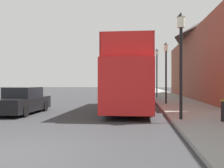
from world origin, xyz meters
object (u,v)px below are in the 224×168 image
Objects in this scene: tour_bus at (131,81)px; lamp_post_nearest at (181,45)px; parked_car_far_side at (23,101)px; parked_car_ahead_of_bus at (141,94)px; lamp_post_third at (157,64)px; lamp_post_second at (166,61)px.

lamp_post_nearest is at bearing -66.09° from tour_bus.
parked_car_far_side is 8.93m from lamp_post_nearest.
tour_bus is at bearing -92.81° from parked_car_ahead_of_bus.
lamp_post_third is at bearing 89.62° from lamp_post_nearest.
parked_car_ahead_of_bus is at bearing 96.72° from lamp_post_nearest.
parked_car_ahead_of_bus is 0.98× the size of lamp_post_nearest.
parked_car_ahead_of_bus is 5.02m from lamp_post_third.
lamp_post_second reaches higher than parked_car_ahead_of_bus.
parked_car_ahead_of_bus is at bearing 85.59° from tour_bus.
parked_car_far_side is at bearing -119.65° from lamp_post_third.
lamp_post_third reaches higher than parked_car_far_side.
tour_bus is 2.38× the size of lamp_post_second.
lamp_post_second reaches higher than tour_bus.
parked_car_ahead_of_bus reaches higher than parked_car_far_side.
lamp_post_second is 0.88× the size of lamp_post_third.
lamp_post_nearest is at bearing 164.04° from parked_car_far_side.
tour_bus reaches higher than parked_car_far_side.
lamp_post_second is at bearing -67.39° from parked_car_ahead_of_bus.
lamp_post_second is at bearing -89.25° from lamp_post_third.
lamp_post_second is (2.50, 3.16, 1.51)m from tour_bus.
parked_car_far_side is 0.85× the size of lamp_post_third.
lamp_post_nearest is (1.57, -13.31, 2.63)m from parked_car_ahead_of_bus.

